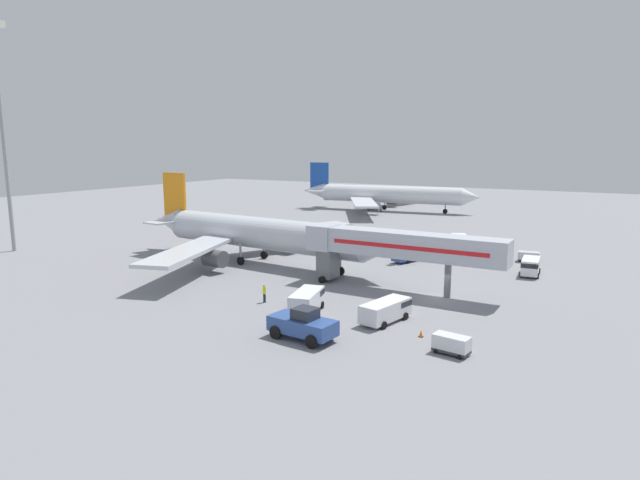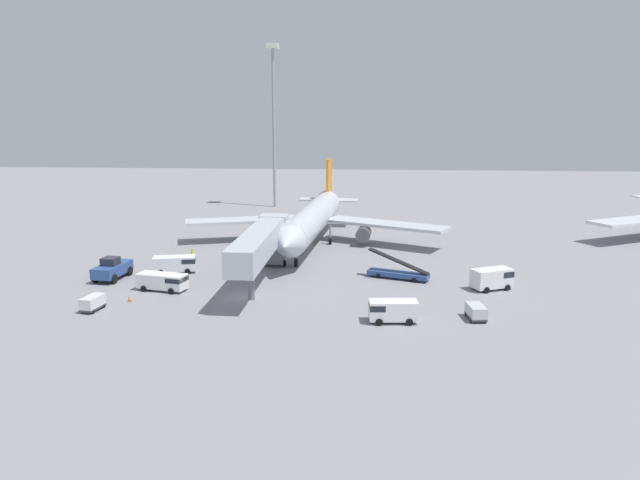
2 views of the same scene
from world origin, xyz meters
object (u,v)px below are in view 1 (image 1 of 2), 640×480
object	(u,v)px
service_van_rear_left	(307,300)
safety_cone_alpha	(421,333)
ground_crew_worker_foreground	(264,293)
airplane_background	(384,194)
pushback_tug	(303,325)
service_van_mid_left	(386,310)
baggage_cart_near_right	(451,344)
belt_loader_truck	(414,255)
service_van_mid_right	(530,266)
apron_light_mast	(0,101)
jet_bridge	(392,246)
service_van_mid_center	(460,242)
airplane_at_gate	(255,233)
baggage_cart_near_left	(529,256)

from	to	relation	value
service_van_rear_left	safety_cone_alpha	size ratio (longest dim) A/B	9.28
ground_crew_worker_foreground	airplane_background	xyz separation A→B (m)	(77.89, 20.03, 2.99)
pushback_tug	service_van_mid_left	distance (m)	8.68
pushback_tug	baggage_cart_near_right	distance (m)	11.81
pushback_tug	airplane_background	size ratio (longest dim) A/B	0.13
belt_loader_truck	service_van_mid_right	xyz separation A→B (m)	(-1.36, -15.34, 0.41)
service_van_mid_right	apron_light_mast	size ratio (longest dim) A/B	0.14
pushback_tug	service_van_mid_right	xyz separation A→B (m)	(32.48, -12.59, -0.06)
jet_bridge	airplane_background	bearing A→B (deg)	23.63
service_van_mid_center	baggage_cart_near_right	world-z (taller)	service_van_mid_center
pushback_tug	safety_cone_alpha	distance (m)	9.83
service_van_mid_right	safety_cone_alpha	bearing A→B (deg)	170.83
apron_light_mast	service_van_mid_right	bearing A→B (deg)	-72.72
jet_bridge	service_van_mid_right	xyz separation A→B (m)	(14.42, -12.21, -3.69)
ground_crew_worker_foreground	airplane_at_gate	bearing A→B (deg)	38.99
baggage_cart_near_left	baggage_cart_near_right	size ratio (longest dim) A/B	1.00
service_van_mid_center	airplane_background	bearing A→B (deg)	35.99
baggage_cart_near_left	apron_light_mast	bearing A→B (deg)	113.51
airplane_at_gate	airplane_background	size ratio (longest dim) A/B	0.93
jet_bridge	apron_light_mast	size ratio (longest dim) A/B	0.68
service_van_mid_right	airplane_background	bearing A→B (deg)	38.31
baggage_cart_near_left	baggage_cart_near_right	bearing A→B (deg)	-179.56
jet_bridge	ground_crew_worker_foreground	bearing A→B (deg)	139.77
jet_bridge	baggage_cart_near_left	bearing A→B (deg)	-25.64
service_van_rear_left	baggage_cart_near_right	world-z (taller)	service_van_rear_left
belt_loader_truck	service_van_mid_center	distance (m)	10.89
pushback_tug	apron_light_mast	size ratio (longest dim) A/B	0.18
service_van_rear_left	apron_light_mast	size ratio (longest dim) A/B	0.17
pushback_tug	airplane_background	distance (m)	89.83
airplane_at_gate	ground_crew_worker_foreground	world-z (taller)	airplane_at_gate
airplane_background	pushback_tug	bearing A→B (deg)	-161.22
ground_crew_worker_foreground	service_van_mid_right	bearing A→B (deg)	-40.24
apron_light_mast	service_van_rear_left	bearing A→B (deg)	-94.40
service_van_mid_right	service_van_mid_left	bearing A→B (deg)	161.23
jet_bridge	baggage_cart_near_right	xyz separation A→B (m)	(-15.20, -11.07, -4.07)
ground_crew_worker_foreground	safety_cone_alpha	xyz separation A→B (m)	(-1.79, -17.09, -0.69)
jet_bridge	baggage_cart_near_left	distance (m)	25.25
baggage_cart_near_left	pushback_tug	bearing A→B (deg)	164.60
service_van_mid_left	service_van_rear_left	bearing A→B (deg)	97.69
airplane_background	baggage_cart_near_left	bearing A→B (deg)	-137.98
airplane_at_gate	service_van_mid_center	size ratio (longest dim) A/B	8.30
service_van_mid_center	airplane_background	distance (m)	50.59
belt_loader_truck	baggage_cart_near_left	world-z (taller)	belt_loader_truck
service_van_mid_right	belt_loader_truck	bearing A→B (deg)	84.94
pushback_tug	service_van_rear_left	world-z (taller)	pushback_tug
jet_bridge	service_van_mid_right	size ratio (longest dim) A/B	4.80
belt_loader_truck	safety_cone_alpha	size ratio (longest dim) A/B	12.68
jet_bridge	airplane_at_gate	bearing A→B (deg)	79.19
pushback_tug	service_van_mid_center	distance (m)	44.14
belt_loader_truck	service_van_mid_center	bearing A→B (deg)	-18.92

